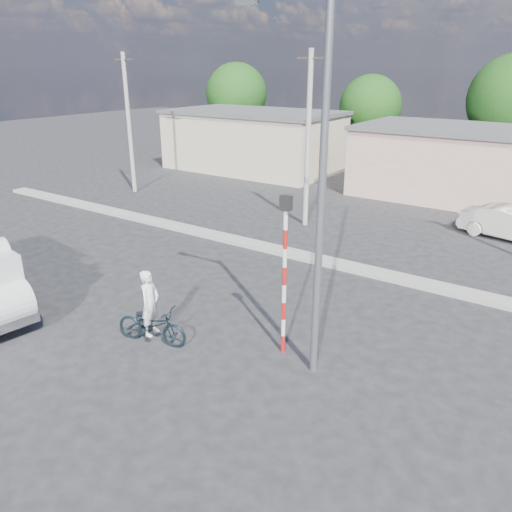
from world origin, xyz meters
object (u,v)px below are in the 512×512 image
Objects in this scene: cyclist at (151,313)px; traffic_pole at (285,264)px; car_cream at (511,224)px; streetlight at (316,178)px; bicycle at (152,325)px.

cyclist is 0.43× the size of traffic_pole.
traffic_pole reaches higher than car_cream.
cyclist is 16.81m from car_cream.
traffic_pole is 2.56m from streetlight.
bicycle is 1.12× the size of cyclist.
car_cream is at bearing 80.04° from streetlight.
car_cream is 14.90m from streetlight.
car_cream is 14.31m from traffic_pole.
traffic_pole reaches higher than cyclist.
streetlight is at bearing -17.73° from traffic_pole.
streetlight reaches higher than bicycle.
streetlight is (4.20, 1.36, 4.41)m from bicycle.
streetlight reaches higher than car_cream.
streetlight is (4.20, 1.36, 4.02)m from cyclist.
bicycle is at bearing -0.00° from cyclist.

